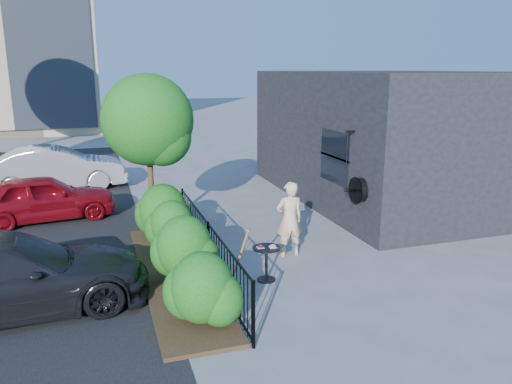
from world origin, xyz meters
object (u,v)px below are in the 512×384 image
object	(u,v)px
cafe_table	(266,258)
woman	(290,219)
car_red	(44,198)
car_darkgrey	(5,276)
shovel	(237,267)
car_silver	(56,168)
patio_tree	(151,126)

from	to	relation	value
cafe_table	woman	size ratio (longest dim) A/B	0.44
car_red	car_darkgrey	world-z (taller)	car_darkgrey
cafe_table	woman	bearing A→B (deg)	50.50
shovel	car_silver	xyz separation A→B (m)	(-3.61, 9.94, 0.17)
patio_tree	woman	distance (m)	4.03
woman	car_red	bearing A→B (deg)	-38.94
car_darkgrey	cafe_table	bearing A→B (deg)	-95.87
patio_tree	car_silver	xyz separation A→B (m)	(-2.63, 5.95, -2.01)
car_silver	woman	bearing A→B (deg)	-151.89
woman	car_red	distance (m)	7.10
car_red	car_silver	xyz separation A→B (m)	(0.13, 3.72, 0.11)
woman	car_silver	size ratio (longest dim) A/B	0.37
patio_tree	car_silver	bearing A→B (deg)	113.87
cafe_table	car_silver	world-z (taller)	car_silver
woman	shovel	distance (m)	2.38
patio_tree	shovel	distance (m)	4.65
cafe_table	shovel	distance (m)	0.92
cafe_table	shovel	bearing A→B (deg)	-145.60
car_silver	cafe_table	bearing A→B (deg)	-159.65
car_silver	car_darkgrey	world-z (taller)	car_silver
cafe_table	car_darkgrey	bearing A→B (deg)	178.94
patio_tree	car_red	distance (m)	4.13
patio_tree	woman	world-z (taller)	patio_tree
cafe_table	car_darkgrey	world-z (taller)	car_darkgrey
patio_tree	woman	xyz separation A→B (m)	(2.67, -2.34, -1.91)
car_silver	car_red	bearing A→B (deg)	173.58
cafe_table	car_red	size ratio (longest dim) A/B	0.20
patio_tree	car_silver	distance (m)	6.81
shovel	car_silver	world-z (taller)	car_silver
shovel	woman	bearing A→B (deg)	44.37
car_silver	patio_tree	bearing A→B (deg)	-160.62
car_red	car_silver	world-z (taller)	car_silver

